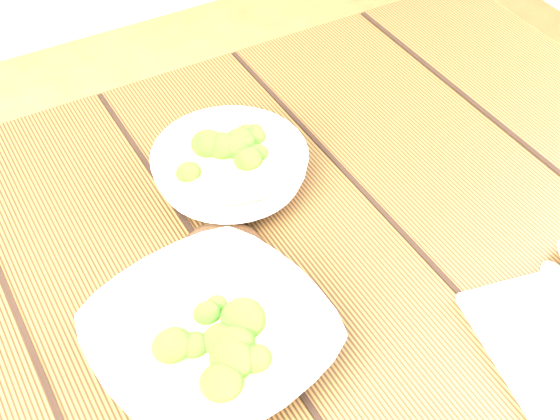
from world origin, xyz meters
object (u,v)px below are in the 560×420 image
at_px(soup_bowl_back, 230,170).
at_px(trivet, 223,257).
at_px(table, 256,357).
at_px(soup_bowl_front, 211,340).

distance_m(soup_bowl_back, trivet, 0.12).
distance_m(table, soup_bowl_back, 0.21).
xyz_separation_m(soup_bowl_front, soup_bowl_back, (0.12, 0.20, 0.00)).
height_order(table, trivet, trivet).
relative_size(soup_bowl_front, soup_bowl_back, 1.08).
xyz_separation_m(table, soup_bowl_front, (-0.07, -0.05, 0.15)).
distance_m(soup_bowl_front, trivet, 0.12).
relative_size(table, trivet, 12.36).
bearing_deg(soup_bowl_back, table, -108.37).
bearing_deg(table, soup_bowl_front, -143.67).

